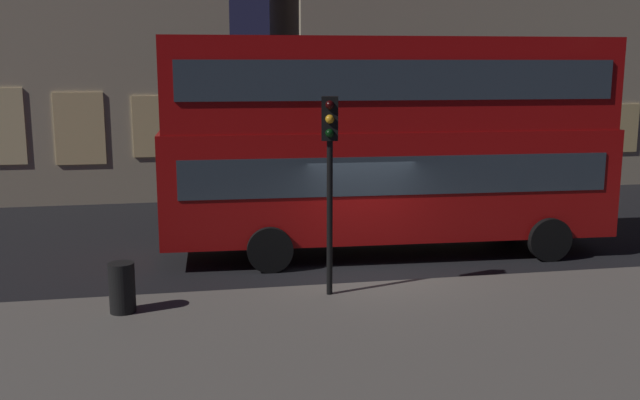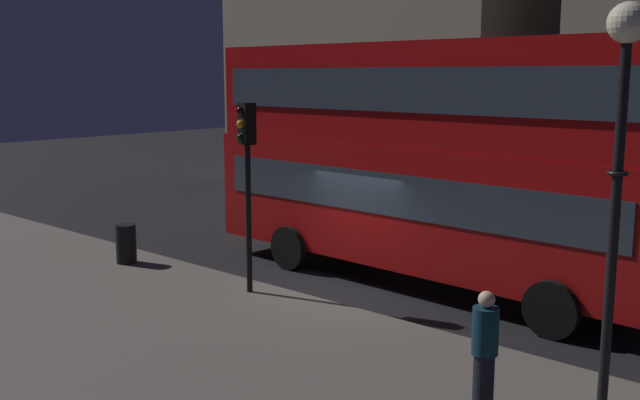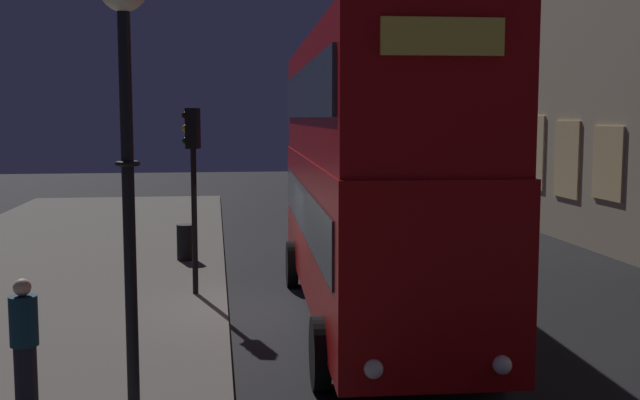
{
  "view_description": "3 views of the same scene",
  "coord_description": "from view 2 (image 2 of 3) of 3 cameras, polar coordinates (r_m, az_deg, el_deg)",
  "views": [
    {
      "loc": [
        -3.93,
        -15.38,
        4.7
      ],
      "look_at": [
        -1.07,
        -0.06,
        1.76
      ],
      "focal_mm": 40.48,
      "sensor_mm": 36.0,
      "label": 1
    },
    {
      "loc": [
        9.89,
        -11.84,
        4.65
      ],
      "look_at": [
        -1.02,
        0.42,
        1.84
      ],
      "focal_mm": 41.17,
      "sensor_mm": 36.0,
      "label": 2
    },
    {
      "loc": [
        15.21,
        -1.2,
        3.89
      ],
      "look_at": [
        -1.02,
        1.03,
        2.13
      ],
      "focal_mm": 42.98,
      "sensor_mm": 36.0,
      "label": 3
    }
  ],
  "objects": [
    {
      "name": "double_decker_bus",
      "position": [
        16.28,
        8.21,
        3.74
      ],
      "size": [
        11.22,
        3.11,
        5.33
      ],
      "rotation": [
        0.0,
        0.0,
        -0.04
      ],
      "color": "#9E0C0C",
      "rests_on": "ground"
    },
    {
      "name": "litter_bin",
      "position": [
        18.46,
        -14.84,
        -3.3
      ],
      "size": [
        0.49,
        0.49,
        0.95
      ],
      "primitive_type": "cylinder",
      "color": "black",
      "rests_on": "sidewalk_slab"
    },
    {
      "name": "street_lamp",
      "position": [
        10.26,
        22.43,
        6.51
      ],
      "size": [
        0.53,
        0.53,
        5.44
      ],
      "color": "black",
      "rests_on": "sidewalk_slab"
    },
    {
      "name": "sidewalk_slab",
      "position": [
        12.72,
        -14.07,
        -11.75
      ],
      "size": [
        44.0,
        8.58,
        0.12
      ],
      "primitive_type": "cube",
      "color": "#5B564F",
      "rests_on": "ground"
    },
    {
      "name": "ground_plane",
      "position": [
        16.11,
        1.74,
        -7.07
      ],
      "size": [
        80.0,
        80.0,
        0.0
      ],
      "primitive_type": "plane",
      "color": "black"
    },
    {
      "name": "traffic_light_near_kerb",
      "position": [
        15.12,
        -5.71,
        3.31
      ],
      "size": [
        0.37,
        0.39,
        3.97
      ],
      "rotation": [
        0.0,
        0.0,
        -0.22
      ],
      "color": "black",
      "rests_on": "sidewalk_slab"
    },
    {
      "name": "pedestrian",
      "position": [
        10.03,
        12.66,
        -11.64
      ],
      "size": [
        0.35,
        0.35,
        1.78
      ],
      "rotation": [
        0.0,
        0.0,
        5.74
      ],
      "color": "black",
      "rests_on": "sidewalk_slab"
    }
  ]
}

